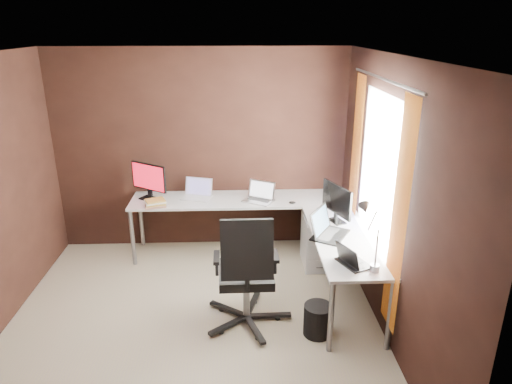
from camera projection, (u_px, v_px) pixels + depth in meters
room at (226, 199)px, 4.04m from camera, size 3.60×3.60×2.50m
desk at (273, 217)px, 5.18m from camera, size 2.65×2.25×0.73m
drawer_pedestal at (321, 241)px, 5.43m from camera, size 0.42×0.50×0.60m
monitor_left at (149, 179)px, 5.48m from camera, size 0.44×0.30×0.45m
monitor_right at (337, 201)px, 4.83m from camera, size 0.22×0.49×0.42m
laptop_white at (197, 193)px, 5.60m from camera, size 0.40×0.33×0.23m
laptop_silver at (259, 197)px, 5.50m from camera, size 0.42×0.38×0.23m
laptop_black_big at (327, 230)px, 4.59m from camera, size 0.47×0.51×0.27m
laptop_black_small at (351, 260)px, 4.03m from camera, size 0.31×0.36×0.20m
book_stack at (155, 203)px, 5.34m from camera, size 0.28×0.25×0.08m
mouse_left at (156, 205)px, 5.34m from camera, size 0.10×0.08×0.03m
mouse_corner at (292, 202)px, 5.41m from camera, size 0.10×0.08×0.03m
desk_lamp at (369, 228)px, 3.86m from camera, size 0.19×0.23×0.61m
office_chair at (247, 292)px, 4.32m from camera, size 0.66×0.66×1.17m
wastebasket at (318, 320)px, 4.24m from camera, size 0.29×0.29×0.30m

